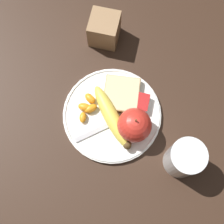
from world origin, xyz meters
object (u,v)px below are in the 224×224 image
object	(u,v)px
apple	(134,125)
bread_slice	(121,95)
condiment_caddy	(104,29)
juice_glass	(184,159)
fork	(117,121)
jam_packet	(141,103)
plate	(112,115)
banana	(113,117)

from	to	relation	value
apple	bread_slice	bearing A→B (deg)	31.17
bread_slice	condiment_caddy	bearing A→B (deg)	26.79
juice_glass	fork	distance (m)	0.19
fork	apple	bearing A→B (deg)	-51.24
juice_glass	jam_packet	size ratio (longest dim) A/B	2.35
plate	apple	distance (m)	0.08
fork	jam_packet	xyz separation A→B (m)	(0.06, -0.05, 0.01)
plate	jam_packet	bearing A→B (deg)	-56.88
juice_glass	condiment_caddy	world-z (taller)	juice_glass
plate	bread_slice	bearing A→B (deg)	-13.58
banana	fork	xyz separation A→B (m)	(-0.00, -0.01, -0.02)
apple	fork	bearing A→B (deg)	77.24
apple	bread_slice	distance (m)	0.10
bread_slice	fork	distance (m)	0.07
apple	bread_slice	world-z (taller)	apple
apple	fork	world-z (taller)	apple
plate	fork	world-z (taller)	fork
plate	juice_glass	distance (m)	0.21
juice_glass	jam_packet	bearing A→B (deg)	45.04
condiment_caddy	plate	bearing A→B (deg)	-162.15
jam_packet	plate	bearing A→B (deg)	123.12
juice_glass	condiment_caddy	distance (m)	0.39
juice_glass	apple	world-z (taller)	juice_glass
fork	condiment_caddy	distance (m)	0.25
bread_slice	plate	bearing A→B (deg)	166.42
juice_glass	bread_slice	size ratio (longest dim) A/B	1.07
juice_glass	fork	size ratio (longest dim) A/B	0.66
banana	condiment_caddy	bearing A→B (deg)	18.14
apple	bread_slice	size ratio (longest dim) A/B	0.91
plate	fork	bearing A→B (deg)	-136.08
bread_slice	condiment_caddy	world-z (taller)	condiment_caddy
plate	bread_slice	world-z (taller)	bread_slice
jam_packet	bread_slice	bearing A→B (deg)	79.49
plate	bread_slice	xyz separation A→B (m)	(0.05, -0.01, 0.02)
plate	juice_glass	xyz separation A→B (m)	(-0.08, -0.19, 0.04)
banana	juice_glass	bearing A→B (deg)	-110.02
bread_slice	fork	size ratio (longest dim) A/B	0.62
apple	banana	bearing A→B (deg)	75.78
fork	plate	bearing A→B (deg)	95.44
condiment_caddy	juice_glass	bearing A→B (deg)	-138.85
plate	banana	bearing A→B (deg)	-156.92
banana	bread_slice	xyz separation A→B (m)	(0.07, -0.01, -0.01)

